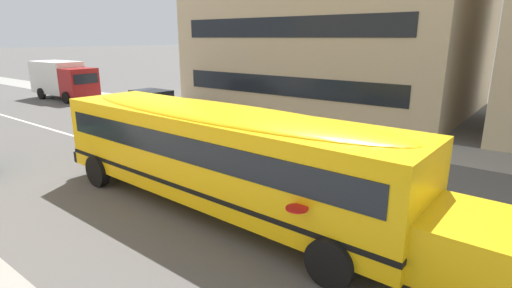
# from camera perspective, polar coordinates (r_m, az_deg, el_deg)

# --- Properties ---
(ground_plane) EXTENTS (400.00, 400.00, 0.00)m
(ground_plane) POSITION_cam_1_polar(r_m,az_deg,el_deg) (12.12, 1.27, -6.97)
(ground_plane) COLOR #54514F
(sidewalk_far) EXTENTS (120.00, 3.00, 0.01)m
(sidewalk_far) POSITION_cam_1_polar(r_m,az_deg,el_deg) (18.83, 16.01, 0.58)
(sidewalk_far) COLOR gray
(sidewalk_far) RESTS_ON ground_plane
(lane_centreline) EXTENTS (110.00, 0.16, 0.01)m
(lane_centreline) POSITION_cam_1_polar(r_m,az_deg,el_deg) (12.12, 1.27, -6.95)
(lane_centreline) COLOR silver
(lane_centreline) RESTS_ON ground_plane
(school_bus) EXTENTS (12.79, 3.18, 2.85)m
(school_bus) POSITION_cam_1_polar(r_m,az_deg,el_deg) (10.37, -4.66, -0.97)
(school_bus) COLOR yellow
(school_bus) RESTS_ON ground_plane
(parked_car_black_far_corner) EXTENTS (3.91, 1.91, 1.64)m
(parked_car_black_far_corner) POSITION_cam_1_polar(r_m,az_deg,el_deg) (23.63, -14.74, 5.65)
(parked_car_black_far_corner) COLOR black
(parked_car_black_far_corner) RESTS_ON ground_plane
(box_truck) EXTENTS (6.12, 2.64, 2.82)m
(box_truck) POSITION_cam_1_polar(r_m,az_deg,el_deg) (33.62, -26.25, 8.51)
(box_truck) COLOR maroon
(box_truck) RESTS_ON ground_plane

